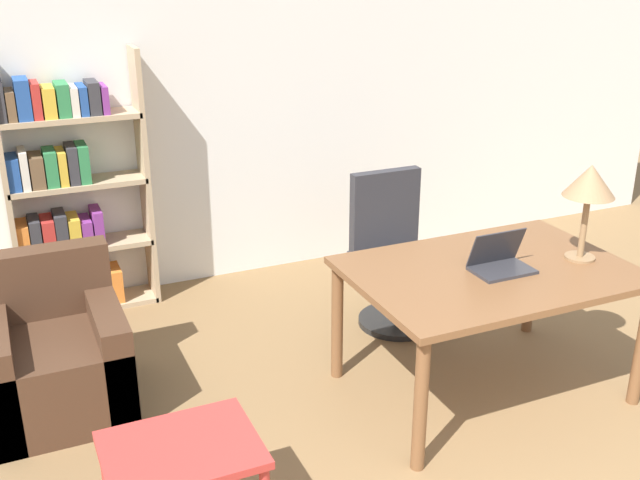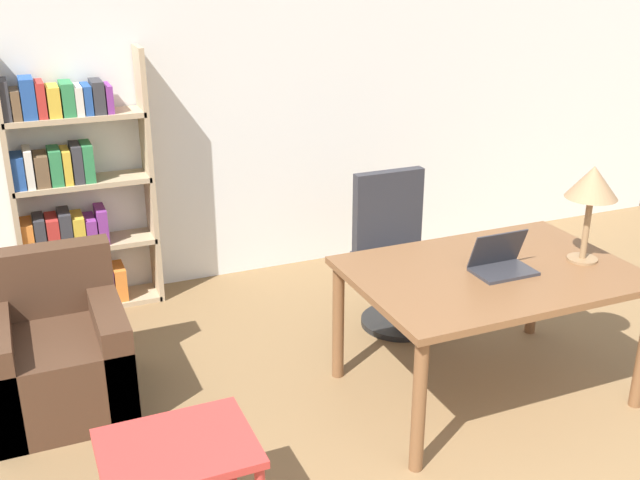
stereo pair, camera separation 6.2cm
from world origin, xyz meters
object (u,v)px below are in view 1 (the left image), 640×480
laptop (500,262)px  side_table_blue (182,462)px  bookshelf (67,200)px  office_chair (394,257)px  armchair (56,360)px  table_lamp (590,184)px  desk (489,283)px

laptop → side_table_blue: size_ratio=0.52×
bookshelf → office_chair: bearing=-28.1°
armchair → office_chair: bearing=4.7°
laptop → side_table_blue: bearing=-165.9°
table_lamp → bookshelf: (-2.57, 2.14, -0.39)m
side_table_blue → table_lamp: bearing=10.0°
laptop → office_chair: 1.09m
desk → bookshelf: 2.88m
laptop → table_lamp: bearing=-5.5°
table_lamp → desk: bearing=171.3°
office_chair → side_table_blue: bearing=-140.7°
table_lamp → bookshelf: 3.37m
bookshelf → armchair: bearing=-102.0°
laptop → armchair: (-2.31, 0.85, -0.53)m
bookshelf → desk: bearing=-45.5°
office_chair → bookshelf: size_ratio=0.57×
laptop → bookshelf: bookshelf is taller
table_lamp → laptop: bearing=174.5°
armchair → side_table_blue: bearing=-73.9°
side_table_blue → armchair: (-0.39, 1.33, -0.14)m
table_lamp → bookshelf: size_ratio=0.30×
table_lamp → armchair: (-2.84, 0.90, -0.92)m
side_table_blue → bookshelf: (-0.12, 2.57, 0.39)m
table_lamp → office_chair: 1.45m
desk → table_lamp: 0.77m
laptop → table_lamp: 0.66m
desk → bookshelf: bearing=134.5°
desk → armchair: armchair is taller
office_chair → armchair: (-2.24, -0.18, -0.17)m
laptop → office_chair: size_ratio=0.32×
laptop → side_table_blue: (-1.93, -0.48, -0.39)m
side_table_blue → laptop: bearing=14.1°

